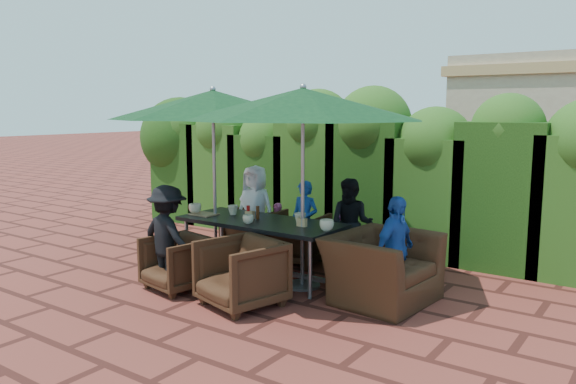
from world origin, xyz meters
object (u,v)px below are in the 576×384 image
Objects in this scene: umbrella_left at (213,105)px; chair_far_mid at (297,235)px; chair_far_left at (253,228)px; chair_near_left at (177,260)px; chair_end_right at (382,257)px; dining_table at (261,226)px; chair_near_right at (241,270)px; chair_far_right at (361,246)px; umbrella_right at (303,105)px.

chair_far_mid is at bearing 51.60° from umbrella_left.
chair_near_left is (0.36, -1.91, -0.02)m from chair_far_left.
chair_end_right reaches higher than chair_near_left.
dining_table is 2.64× the size of chair_near_right.
chair_end_right is (1.19, 1.06, 0.10)m from chair_near_right.
chair_end_right is (2.56, -0.87, 0.14)m from chair_far_left.
chair_far_left is at bearing -4.88° from chair_far_right.
chair_end_right reaches higher than chair_far_left.
chair_end_right is at bearing 35.73° from chair_near_left.
chair_end_right is at bearing 168.49° from chair_far_left.
chair_near_right is at bearing 136.99° from chair_end_right.
chair_near_left is at bearing -165.47° from chair_near_right.
chair_far_left is (-0.88, 0.94, -0.30)m from dining_table.
umbrella_left is 3.45× the size of chair_far_mid.
umbrella_right is at bearing 67.87° from chair_far_right.
dining_table is at bearing 97.69° from chair_end_right.
chair_near_right reaches higher than dining_table.
umbrella_left is 3.62× the size of chair_far_left.
umbrella_left and umbrella_right have the same top height.
chair_far_right is 0.85× the size of chair_near_right.
dining_table reaches higher than chair_near_left.
chair_near_right is (1.22, -0.93, -1.80)m from umbrella_left.
chair_far_left is 1.95m from chair_near_left.
chair_far_right is (1.69, 1.01, -1.87)m from umbrella_left.
chair_far_right is at bearing 91.67° from chair_near_right.
chair_far_mid is at bearing -178.80° from chair_far_left.
chair_end_right is (2.20, 1.04, 0.15)m from chair_near_left.
umbrella_right reaches higher than chair_near_left.
chair_far_mid is 0.98m from chair_far_right.
umbrella_left is at bearing 44.61° from chair_far_mid.
umbrella_left is 2.16m from chair_far_mid.
chair_far_left is at bearing 140.74° from chair_near_right.
chair_end_right is (1.02, 0.09, -1.70)m from umbrella_right.
chair_near_right is at bearing 9.69° from chair_near_left.
chair_far_mid is 1.12× the size of chair_far_right.
chair_end_right is at bearing 3.04° from umbrella_left.
chair_near_right is 1.59m from chair_end_right.
dining_table is 0.73× the size of umbrella_right.
umbrella_left is 2.10m from chair_far_left.
chair_far_right is at bearing 30.86° from umbrella_left.
chair_far_left is 1.84m from chair_far_right.
chair_near_left is at bearing -117.90° from dining_table.
chair_far_right is at bearing 73.08° from umbrella_right.
chair_far_right is at bearing 44.81° from chair_end_right.
chair_far_right is 1.99m from chair_near_right.
chair_far_mid is at bearing 120.57° from chair_near_right.
umbrella_left is at bearing 98.43° from chair_end_right.
umbrella_left is 2.37m from chair_near_right.
chair_far_left is at bearing -13.01° from chair_far_mid.
chair_end_right is at bearing 124.20° from chair_far_right.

